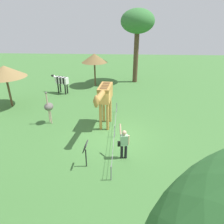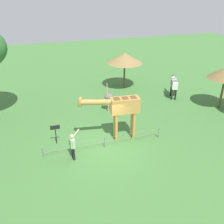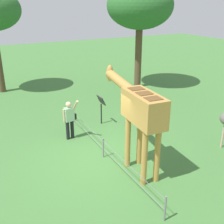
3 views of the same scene
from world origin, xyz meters
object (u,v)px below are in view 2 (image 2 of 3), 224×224
giraffe (120,108)px  shade_hut_far (125,58)px  zebra (174,84)px  ostrich (109,97)px  info_sign (55,130)px  visitor (73,145)px

giraffe → shade_hut_far: (-3.02, -7.72, 0.68)m
giraffe → zebra: (-6.26, -4.55, -0.95)m
ostrich → info_sign: 5.26m
visitor → zebra: (-9.34, -5.74, 0.26)m
giraffe → zebra: size_ratio=2.04×
shade_hut_far → ostrich: bearing=56.9°
zebra → ostrich: bearing=8.4°
giraffe → visitor: bearing=21.3°
visitor → info_sign: visitor is taller
shade_hut_far → info_sign: 10.09m
giraffe → info_sign: (3.82, -0.55, -1.17)m
zebra → visitor: bearing=31.6°
ostrich → shade_hut_far: bearing=-123.1°
shade_hut_far → info_sign: (6.85, 7.17, -1.84)m
visitor → zebra: bearing=-148.4°
giraffe → visitor: giraffe is taller
visitor → info_sign: 1.90m
giraffe → visitor: size_ratio=2.10×
zebra → ostrich: size_ratio=0.79×
visitor → ostrich: ostrich is taller
ostrich → shade_hut_far: size_ratio=0.70×
visitor → info_sign: size_ratio=1.31×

